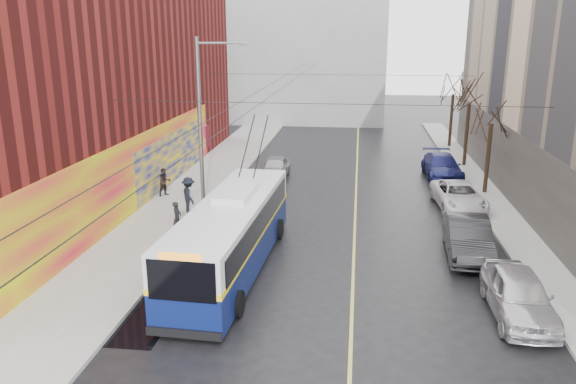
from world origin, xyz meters
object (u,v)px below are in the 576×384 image
trolleybus (231,234)px  following_car (275,168)px  parked_car_a (519,295)px  pedestrian_a (177,218)px  streetlight_pole (203,123)px  parked_car_b (468,237)px  tree_near (493,110)px  pedestrian_c (189,195)px  parked_car_d (442,166)px  tree_far (454,84)px  parked_car_c (459,196)px  tree_mid (470,92)px  pedestrian_b (165,182)px

trolleybus → following_car: trolleybus is taller
trolleybus → parked_car_a: 10.68m
following_car → pedestrian_a: (-2.92, -11.23, 0.21)m
streetlight_pole → parked_car_b: 13.58m
tree_near → pedestrian_c: 17.58m
parked_car_d → pedestrian_c: bearing=-147.9°
tree_far → parked_car_a: 29.43m
trolleybus → parked_car_c: trolleybus is taller
tree_mid → parked_car_c: 11.12m
parked_car_c → streetlight_pole: bearing=-171.9°
parked_car_a → parked_car_b: bearing=97.6°
trolleybus → parked_car_c: bearing=45.1°
pedestrian_b → pedestrian_c: size_ratio=0.85×
tree_mid → trolleybus: tree_mid is taller
streetlight_pole → tree_mid: size_ratio=1.35×
parked_car_c → pedestrian_a: bearing=-160.9°
parked_car_c → pedestrian_c: size_ratio=2.64×
parked_car_c → parked_car_a: bearing=-95.0°
parked_car_d → following_car: size_ratio=1.27×
parked_car_d → tree_far: bearing=76.9°
tree_mid → parked_car_b: bearing=-99.2°
parked_car_d → pedestrian_b: 17.69m
parked_car_a → pedestrian_c: 16.75m
tree_far → pedestrian_c: 25.95m
tree_mid → trolleybus: bearing=-122.4°
tree_near → following_car: 13.65m
parked_car_b → pedestrian_c: size_ratio=2.61×
tree_far → following_car: 17.97m
parked_car_a → pedestrian_b: 20.28m
pedestrian_c → tree_far: bearing=-72.3°
parked_car_a → parked_car_d: size_ratio=0.87×
trolleybus → following_car: bearing=94.2°
following_car → parked_car_a: bearing=-57.2°
tree_near → tree_far: (0.00, 14.00, 0.17)m
streetlight_pole → following_car: (2.36, 8.18, -4.14)m
streetlight_pole → tree_far: (15.14, 20.00, 0.30)m
trolleybus → parked_car_a: bearing=-11.5°
parked_car_b → pedestrian_c: (-13.35, 3.80, 0.28)m
tree_near → tree_mid: size_ratio=0.96×
pedestrian_c → parked_car_b: bearing=-139.4°
following_car → pedestrian_c: pedestrian_c is taller
tree_near → tree_mid: tree_mid is taller
parked_car_a → tree_far: bearing=85.8°
parked_car_d → parked_car_c: bearing=-92.2°
pedestrian_c → parked_car_a: bearing=-156.3°
tree_near → pedestrian_b: tree_near is taller
following_car → pedestrian_c: bearing=-111.3°
pedestrian_c → following_car: bearing=-55.5°
tree_far → tree_near: bearing=-90.0°
trolleybus → pedestrian_c: trolleybus is taller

